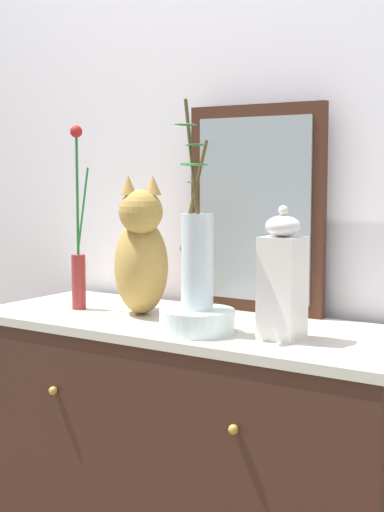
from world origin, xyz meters
name	(u,v)px	position (x,y,z in m)	size (l,w,h in m)	color
wall_back	(251,146)	(0.00, 0.32, 1.30)	(4.40, 0.08, 2.60)	silver
sideboard	(192,464)	(0.00, 0.00, 0.41)	(1.28, 0.51, 0.82)	#3D2118
mirror_leaning	(255,209)	(0.07, 0.22, 1.12)	(0.43, 0.03, 0.60)	#3D2014
cat_sitting	(141,257)	(-0.18, 0.01, 0.98)	(0.30, 0.35, 0.40)	#A9813E
vase_slim_green	(78,256)	(-0.39, -0.03, 0.97)	(0.07, 0.04, 0.54)	maroon
bowl_porcelain	(197,321)	(0.09, -0.12, 0.85)	(0.19, 0.19, 0.06)	white
vase_glass_clear	(197,255)	(0.09, -0.12, 1.01)	(0.15, 0.18, 0.53)	silver
jar_lidded_porcelain	(282,279)	(0.31, -0.06, 0.96)	(0.10, 0.10, 0.33)	silver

